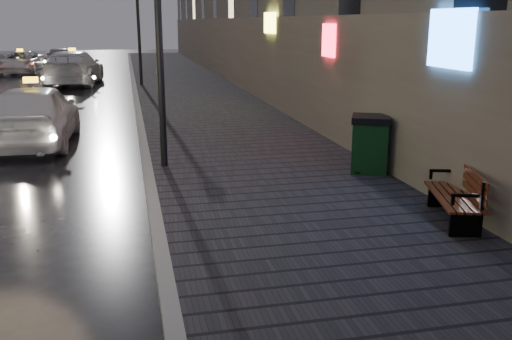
{
  "coord_description": "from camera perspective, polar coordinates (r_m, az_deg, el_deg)",
  "views": [
    {
      "loc": [
        1.18,
        -5.64,
        3.06
      ],
      "look_at": [
        3.04,
        2.61,
        0.85
      ],
      "focal_mm": 40.0,
      "sensor_mm": 36.0,
      "label": 1
    }
  ],
  "objects": [
    {
      "name": "ground",
      "position": [
        6.52,
        -22.27,
        -14.53
      ],
      "size": [
        120.0,
        120.0,
        0.0
      ],
      "primitive_type": "plane",
      "color": "black",
      "rests_on": "ground"
    },
    {
      "name": "lamp_far",
      "position": [
        27.65,
        -11.74,
        15.27
      ],
      "size": [
        0.36,
        0.36,
        5.28
      ],
      "color": "black",
      "rests_on": "sidewalk"
    },
    {
      "name": "taxi_mid",
      "position": [
        29.78,
        -17.79,
        9.69
      ],
      "size": [
        2.86,
        5.9,
        1.66
      ],
      "primitive_type": "imported",
      "rotation": [
        0.0,
        0.0,
        3.04
      ],
      "color": "white",
      "rests_on": "ground"
    },
    {
      "name": "taxi_far",
      "position": [
        37.89,
        -22.44,
        9.95
      ],
      "size": [
        2.54,
        4.86,
        1.31
      ],
      "primitive_type": "imported",
      "rotation": [
        0.0,
        0.0,
        -0.08
      ],
      "color": "white",
      "rests_on": "ground"
    },
    {
      "name": "sidewalk",
      "position": [
        26.94,
        -6.91,
        8.21
      ],
      "size": [
        4.6,
        58.0,
        0.15
      ],
      "primitive_type": "cube",
      "color": "black",
      "rests_on": "ground"
    },
    {
      "name": "trash_bin",
      "position": [
        11.48,
        11.33,
        2.61
      ],
      "size": [
        0.97,
        0.97,
        1.12
      ],
      "rotation": [
        0.0,
        0.0,
        -0.43
      ],
      "color": "black",
      "rests_on": "sidewalk"
    },
    {
      "name": "car_far",
      "position": [
        40.51,
        -19.0,
        10.58
      ],
      "size": [
        2.03,
        4.33,
        1.43
      ],
      "primitive_type": "imported",
      "rotation": [
        0.0,
        0.0,
        3.22
      ],
      "color": "gray",
      "rests_on": "ground"
    },
    {
      "name": "curb",
      "position": [
        26.81,
        -12.06,
        7.96
      ],
      "size": [
        0.2,
        58.0,
        0.15
      ],
      "primitive_type": "cube",
      "color": "slate",
      "rests_on": "ground"
    },
    {
      "name": "taxi_near",
      "position": [
        15.45,
        -21.32,
        5.22
      ],
      "size": [
        2.0,
        4.69,
        1.58
      ],
      "primitive_type": "imported",
      "rotation": [
        0.0,
        0.0,
        3.11
      ],
      "color": "white",
      "rests_on": "ground"
    },
    {
      "name": "bench",
      "position": [
        9.01,
        19.6,
        -2.35
      ],
      "size": [
        0.98,
        1.69,
        0.82
      ],
      "rotation": [
        0.0,
        0.0,
        -0.29
      ],
      "color": "black",
      "rests_on": "sidewalk"
    }
  ]
}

